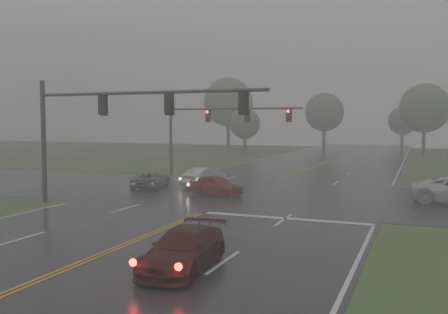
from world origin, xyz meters
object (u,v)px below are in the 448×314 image
at_px(car_grey, 151,188).
at_px(signal_gantry_far, 209,123).
at_px(signal_gantry_near, 105,117).
at_px(sedan_silver, 204,186).
at_px(sedan_maroon, 184,270).
at_px(sedan_red, 216,195).

relative_size(car_grey, signal_gantry_far, 0.37).
xyz_separation_m(car_grey, signal_gantry_near, (1.87, -8.22, 5.13)).
relative_size(car_grey, signal_gantry_near, 0.32).
height_order(sedan_silver, car_grey, sedan_silver).
bearing_deg(sedan_maroon, signal_gantry_near, 131.29).
xyz_separation_m(sedan_maroon, sedan_silver, (-8.05, 19.79, 0.00)).
height_order(sedan_red, sedan_silver, sedan_silver).
distance_m(sedan_maroon, signal_gantry_far, 27.74).
bearing_deg(car_grey, sedan_red, 148.26).
distance_m(sedan_silver, signal_gantry_far, 7.63).
xyz_separation_m(sedan_red, signal_gantry_near, (-4.02, -6.45, 5.13)).
bearing_deg(signal_gantry_far, sedan_red, -64.38).
distance_m(sedan_silver, car_grey, 3.98).
bearing_deg(sedan_maroon, car_grey, 118.60).
relative_size(sedan_silver, car_grey, 0.94).
xyz_separation_m(sedan_maroon, signal_gantry_near, (-9.40, 9.22, 5.13)).
xyz_separation_m(sedan_red, sedan_silver, (-2.67, 4.12, 0.00)).
distance_m(sedan_red, signal_gantry_near, 9.17).
relative_size(sedan_silver, signal_gantry_far, 0.35).
xyz_separation_m(sedan_maroon, signal_gantry_far, (-10.05, 25.42, 4.75)).
bearing_deg(signal_gantry_far, car_grey, -98.68).
bearing_deg(sedan_silver, signal_gantry_far, -60.88).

